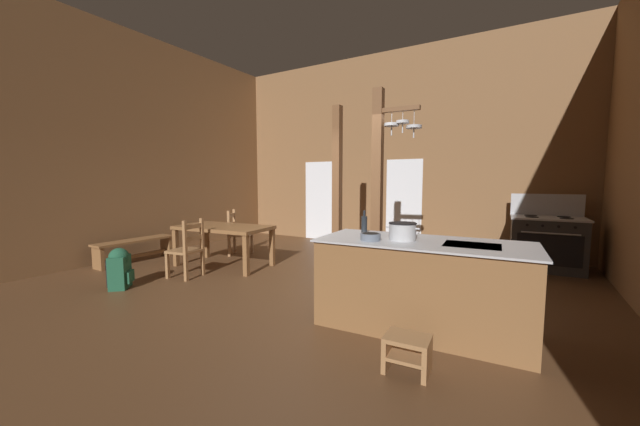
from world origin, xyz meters
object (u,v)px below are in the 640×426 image
(ladderback_chair_near_window, at_px, (187,250))
(bench_along_left_wall, at_px, (135,246))
(stockpot_on_counter, at_px, (403,231))
(stove_range, at_px, (546,242))
(step_stool, at_px, (407,351))
(backpack, at_px, (120,267))
(mixing_bowl_on_counter, at_px, (370,237))
(dining_table, at_px, (224,231))
(bottle_tall_on_counter, at_px, (364,224))
(kitchen_island, at_px, (422,285))
(ladderback_chair_by_post, at_px, (238,233))

(ladderback_chair_near_window, relative_size, bench_along_left_wall, 0.65)
(bench_along_left_wall, height_order, stockpot_on_counter, stockpot_on_counter)
(stove_range, xyz_separation_m, step_stool, (-1.15, -4.46, -0.30))
(ladderback_chair_near_window, bearing_deg, backpack, -112.15)
(ladderback_chair_near_window, distance_m, stockpot_on_counter, 3.60)
(bench_along_left_wall, bearing_deg, mixing_bowl_on_counter, -4.77)
(dining_table, distance_m, mixing_bowl_on_counter, 3.51)
(backpack, relative_size, mixing_bowl_on_counter, 2.82)
(step_stool, distance_m, ladderback_chair_near_window, 4.00)
(mixing_bowl_on_counter, relative_size, bottle_tall_on_counter, 0.77)
(stockpot_on_counter, bearing_deg, mixing_bowl_on_counter, -147.02)
(backpack, xyz_separation_m, stockpot_on_counter, (3.92, 0.82, 0.72))
(backpack, bearing_deg, dining_table, 79.81)
(kitchen_island, height_order, step_stool, kitchen_island)
(dining_table, bearing_deg, kitchen_island, -12.72)
(stockpot_on_counter, xyz_separation_m, bottle_tall_on_counter, (-0.55, 0.26, 0.02))
(stove_range, relative_size, ladderback_chair_near_window, 1.39)
(kitchen_island, relative_size, bench_along_left_wall, 1.53)
(mixing_bowl_on_counter, distance_m, bottle_tall_on_counter, 0.52)
(ladderback_chair_near_window, relative_size, stockpot_on_counter, 2.64)
(step_stool, relative_size, stockpot_on_counter, 1.04)
(ladderback_chair_near_window, height_order, bench_along_left_wall, ladderback_chair_near_window)
(stove_range, bearing_deg, dining_table, -152.05)
(backpack, bearing_deg, stove_range, 39.40)
(bench_along_left_wall, relative_size, mixing_bowl_on_counter, 6.86)
(step_stool, relative_size, bench_along_left_wall, 0.26)
(ladderback_chair_near_window, distance_m, bench_along_left_wall, 1.75)
(kitchen_island, bearing_deg, bench_along_left_wall, 178.13)
(step_stool, bearing_deg, stockpot_on_counter, 110.69)
(stockpot_on_counter, height_order, bottle_tall_on_counter, bottle_tall_on_counter)
(kitchen_island, bearing_deg, dining_table, 167.28)
(kitchen_island, relative_size, stockpot_on_counter, 6.14)
(dining_table, distance_m, ladderback_chair_near_window, 0.86)
(backpack, bearing_deg, mixing_bowl_on_counter, 9.93)
(stove_range, relative_size, backpack, 2.21)
(kitchen_island, xyz_separation_m, mixing_bowl_on_counter, (-0.49, -0.24, 0.51))
(dining_table, bearing_deg, ladderback_chair_near_window, -86.46)
(dining_table, xyz_separation_m, bench_along_left_wall, (-1.68, -0.68, -0.35))
(step_stool, bearing_deg, mixing_bowl_on_counter, 132.17)
(stockpot_on_counter, bearing_deg, dining_table, 165.82)
(ladderback_chair_near_window, bearing_deg, stockpot_on_counter, -1.15)
(ladderback_chair_by_post, distance_m, bench_along_left_wall, 1.95)
(ladderback_chair_by_post, height_order, backpack, ladderback_chair_by_post)
(step_stool, distance_m, backpack, 4.24)
(bottle_tall_on_counter, bearing_deg, stockpot_on_counter, -25.06)
(stove_range, bearing_deg, stockpot_on_counter, -112.21)
(ladderback_chair_by_post, relative_size, stockpot_on_counter, 2.64)
(ladderback_chair_near_window, bearing_deg, bench_along_left_wall, 174.73)
(kitchen_island, height_order, bottle_tall_on_counter, bottle_tall_on_counter)
(ladderback_chair_near_window, xyz_separation_m, bench_along_left_wall, (-1.73, 0.16, -0.15))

